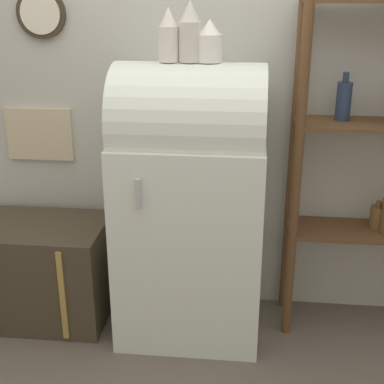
{
  "coord_description": "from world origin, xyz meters",
  "views": [
    {
      "loc": [
        0.28,
        -2.31,
        1.78
      ],
      "look_at": [
        0.01,
        0.25,
        0.8
      ],
      "focal_mm": 50.0,
      "sensor_mm": 36.0,
      "label": 1
    }
  ],
  "objects_px": {
    "suitcase_trunk": "(43,271)",
    "vase_right": "(210,42)",
    "vase_left": "(169,36)",
    "vase_center": "(189,33)",
    "refrigerator": "(190,201)"
  },
  "relations": [
    {
      "from": "suitcase_trunk",
      "to": "vase_right",
      "type": "relative_size",
      "value": 3.76
    },
    {
      "from": "vase_left",
      "to": "vase_center",
      "type": "xyz_separation_m",
      "value": [
        0.1,
        0.01,
        0.01
      ]
    },
    {
      "from": "vase_left",
      "to": "vase_center",
      "type": "distance_m",
      "value": 0.1
    },
    {
      "from": "suitcase_trunk",
      "to": "vase_left",
      "type": "relative_size",
      "value": 2.93
    },
    {
      "from": "refrigerator",
      "to": "vase_center",
      "type": "bearing_deg",
      "value": 140.56
    },
    {
      "from": "refrigerator",
      "to": "vase_right",
      "type": "height_order",
      "value": "vase_right"
    },
    {
      "from": "refrigerator",
      "to": "suitcase_trunk",
      "type": "relative_size",
      "value": 2.0
    },
    {
      "from": "suitcase_trunk",
      "to": "vase_right",
      "type": "bearing_deg",
      "value": -0.5
    },
    {
      "from": "refrigerator",
      "to": "vase_center",
      "type": "distance_m",
      "value": 0.84
    },
    {
      "from": "vase_left",
      "to": "vase_right",
      "type": "height_order",
      "value": "vase_left"
    },
    {
      "from": "vase_center",
      "to": "suitcase_trunk",
      "type": "bearing_deg",
      "value": 179.29
    },
    {
      "from": "vase_left",
      "to": "refrigerator",
      "type": "bearing_deg",
      "value": 4.56
    },
    {
      "from": "suitcase_trunk",
      "to": "vase_left",
      "type": "xyz_separation_m",
      "value": [
        0.75,
        -0.02,
        1.29
      ]
    },
    {
      "from": "vase_left",
      "to": "vase_right",
      "type": "bearing_deg",
      "value": 3.77
    },
    {
      "from": "suitcase_trunk",
      "to": "refrigerator",
      "type": "bearing_deg",
      "value": -0.87
    }
  ]
}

